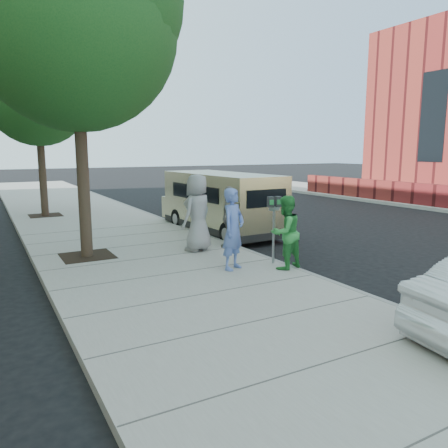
{
  "coord_description": "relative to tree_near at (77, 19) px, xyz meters",
  "views": [
    {
      "loc": [
        -4.41,
        -8.19,
        2.69
      ],
      "look_at": [
        0.13,
        -0.05,
        1.1
      ],
      "focal_mm": 35.0,
      "sensor_mm": 36.0,
      "label": 1
    }
  ],
  "objects": [
    {
      "name": "ground",
      "position": [
        2.25,
        -2.4,
        -5.55
      ],
      "size": [
        120.0,
        120.0,
        0.0
      ],
      "primitive_type": "plane",
      "color": "black",
      "rests_on": "ground"
    },
    {
      "name": "person_officer",
      "position": [
        2.46,
        -2.71,
        -4.52
      ],
      "size": [
        0.76,
        0.67,
        1.74
      ],
      "primitive_type": "imported",
      "rotation": [
        0.0,
        0.0,
        0.5
      ],
      "color": "#5C76C4",
      "rests_on": "sidewalk"
    },
    {
      "name": "tree_near",
      "position": [
        0.0,
        0.0,
        0.0
      ],
      "size": [
        4.62,
        4.6,
        7.53
      ],
      "color": "black",
      "rests_on": "sidewalk"
    },
    {
      "name": "parking_meter",
      "position": [
        3.5,
        -2.73,
        -4.3
      ],
      "size": [
        0.33,
        0.16,
        1.52
      ],
      "rotation": [
        0.0,
        0.0,
        -0.18
      ],
      "color": "gray",
      "rests_on": "sidewalk"
    },
    {
      "name": "van",
      "position": [
        4.55,
        1.73,
        -4.51
      ],
      "size": [
        2.0,
        5.34,
        1.95
      ],
      "rotation": [
        0.0,
        0.0,
        0.05
      ],
      "color": "tan",
      "rests_on": "ground"
    },
    {
      "name": "person_gray_shirt",
      "position": [
        2.56,
        -0.76,
        -4.43
      ],
      "size": [
        1.13,
        0.98,
        1.94
      ],
      "primitive_type": "imported",
      "rotation": [
        0.0,
        0.0,
        3.62
      ],
      "color": "gray",
      "rests_on": "sidewalk"
    },
    {
      "name": "curb_face",
      "position": [
        3.69,
        -2.4,
        -5.47
      ],
      "size": [
        0.12,
        60.0,
        0.16
      ],
      "primitive_type": "cube",
      "color": "gray",
      "rests_on": "ground"
    },
    {
      "name": "sidewalk",
      "position": [
        1.25,
        -2.4,
        -5.47
      ],
      "size": [
        5.0,
        60.0,
        0.15
      ],
      "primitive_type": "cube",
      "color": "gray",
      "rests_on": "ground"
    },
    {
      "name": "person_green_shirt",
      "position": [
        3.45,
        -3.22,
        -4.61
      ],
      "size": [
        0.86,
        0.72,
        1.58
      ],
      "primitive_type": "imported",
      "rotation": [
        0.0,
        0.0,
        3.31
      ],
      "color": "green",
      "rests_on": "sidewalk"
    },
    {
      "name": "person_striped_polo",
      "position": [
        3.45,
        -0.82,
        -4.59
      ],
      "size": [
        0.96,
        0.94,
        1.61
      ],
      "primitive_type": "imported",
      "rotation": [
        0.0,
        0.0,
        3.9
      ],
      "color": "gray",
      "rests_on": "sidewalk"
    },
    {
      "name": "tree_far",
      "position": [
        -0.0,
        7.6,
        -0.66
      ],
      "size": [
        3.92,
        3.8,
        6.49
      ],
      "color": "black",
      "rests_on": "sidewalk"
    }
  ]
}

